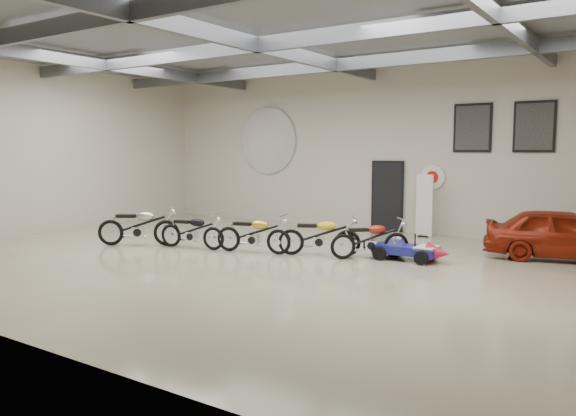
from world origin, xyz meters
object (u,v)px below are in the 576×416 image
Objects in this scene: motorcycle_gold at (253,233)px; motorcycle_yellow at (319,235)px; go_kart at (412,247)px; banner_stand at (424,205)px; motorcycle_black at (192,230)px; motorcycle_red at (370,238)px; motorcycle_silver at (138,225)px; vintage_car at (564,234)px.

motorcycle_gold is 0.99× the size of motorcycle_yellow.
go_kart is (2.07, 0.60, -0.18)m from motorcycle_yellow.
motorcycle_yellow is at bearing -99.62° from banner_stand.
motorcycle_red reaches higher than motorcycle_black.
motorcycle_yellow is (4.62, 1.44, -0.05)m from motorcycle_silver.
motorcycle_gold is at bearing 173.99° from motorcycle_yellow.
motorcycle_silver is at bearing 155.43° from motorcycle_red.
motorcycle_black is 5.48m from go_kart.
motorcycle_red is at bearing 6.43° from motorcycle_black.
motorcycle_red is at bearing -15.17° from motorcycle_silver.
go_kart is (1.02, -3.55, -0.59)m from banner_stand.
motorcycle_yellow is (3.17, 0.97, 0.03)m from motorcycle_black.
motorcycle_yellow reaches higher than motorcycle_red.
motorcycle_black is 4.52m from motorcycle_red.
motorcycle_silver is at bearing -163.19° from go_kart.
motorcycle_gold is (1.67, 0.37, 0.02)m from motorcycle_black.
vintage_car reaches higher than motorcycle_yellow.
motorcycle_silver is at bearing -130.77° from banner_stand.
vintage_car is at bearing 35.82° from go_kart.
go_kart is at bearing -24.58° from motorcycle_red.
motorcycle_red is (1.16, 0.32, -0.03)m from motorcycle_yellow.
motorcycle_gold reaches higher than go_kart.
motorcycle_yellow is at bearing -164.02° from go_kart.
banner_stand reaches higher than vintage_car.
vintage_car is (3.84, -1.50, -0.32)m from banner_stand.
motorcycle_black is at bearing 100.79° from vintage_car.
motorcycle_black is at bearing -14.16° from motorcycle_silver.
motorcycle_red is (0.11, -3.83, -0.44)m from banner_stand.
banner_stand is 1.01× the size of motorcycle_black.
motorcycle_silver is 0.61× the size of vintage_car.
banner_stand is 0.96× the size of motorcycle_yellow.
motorcycle_yellow is at bearing -14.81° from motorcycle_silver.
motorcycle_black is at bearing 155.09° from motorcycle_red.
motorcycle_black is 8.84m from vintage_car.
banner_stand is 3.85m from motorcycle_red.
motorcycle_red is at bearing -12.36° from motorcycle_yellow.
motorcycle_gold is at bearing 157.59° from motorcycle_red.
motorcycle_black is (-4.23, -5.12, -0.44)m from banner_stand.
motorcycle_red is 4.40m from vintage_car.
banner_stand is at bearing 50.07° from motorcycle_red.
motorcycle_yellow is 1.21m from motorcycle_red.
motorcycle_black is at bearing 178.95° from motorcycle_gold.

